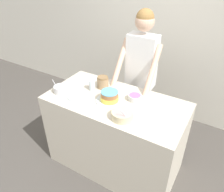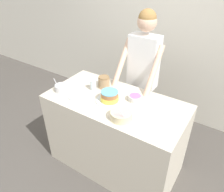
{
  "view_description": "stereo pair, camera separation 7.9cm",
  "coord_description": "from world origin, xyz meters",
  "px_view_note": "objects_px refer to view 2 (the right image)",
  "views": [
    {
      "loc": [
        0.92,
        -1.25,
        2.19
      ],
      "look_at": [
        -0.02,
        0.33,
        1.0
      ],
      "focal_mm": 35.0,
      "sensor_mm": 36.0,
      "label": 1
    },
    {
      "loc": [
        0.99,
        -1.21,
        2.19
      ],
      "look_at": [
        -0.02,
        0.33,
        1.0
      ],
      "focal_mm": 35.0,
      "sensor_mm": 36.0,
      "label": 2
    }
  ],
  "objects_px": {
    "cake": "(110,97)",
    "ceramic_plate": "(79,95)",
    "frosting_bowl_white": "(62,88)",
    "drinking_glass": "(93,85)",
    "stoneware_jar": "(104,82)",
    "frosting_bowl_purple": "(135,98)",
    "frosting_bowl_pink": "(121,115)",
    "person_baker": "(143,67)"
  },
  "relations": [
    {
      "from": "frosting_bowl_white",
      "to": "frosting_bowl_pink",
      "type": "bearing_deg",
      "value": -3.97
    },
    {
      "from": "cake",
      "to": "frosting_bowl_pink",
      "type": "xyz_separation_m",
      "value": [
        0.25,
        -0.18,
        -0.01
      ]
    },
    {
      "from": "frosting_bowl_white",
      "to": "drinking_glass",
      "type": "height_order",
      "value": "frosting_bowl_white"
    },
    {
      "from": "stoneware_jar",
      "to": "frosting_bowl_white",
      "type": "bearing_deg",
      "value": -136.56
    },
    {
      "from": "person_baker",
      "to": "frosting_bowl_purple",
      "type": "relative_size",
      "value": 12.73
    },
    {
      "from": "frosting_bowl_purple",
      "to": "frosting_bowl_pink",
      "type": "bearing_deg",
      "value": -84.0
    },
    {
      "from": "frosting_bowl_pink",
      "to": "stoneware_jar",
      "type": "relative_size",
      "value": 1.5
    },
    {
      "from": "person_baker",
      "to": "cake",
      "type": "relative_size",
      "value": 6.2
    },
    {
      "from": "cake",
      "to": "frosting_bowl_purple",
      "type": "bearing_deg",
      "value": 35.26
    },
    {
      "from": "cake",
      "to": "frosting_bowl_white",
      "type": "height_order",
      "value": "frosting_bowl_white"
    },
    {
      "from": "frosting_bowl_purple",
      "to": "drinking_glass",
      "type": "relative_size",
      "value": 1.16
    },
    {
      "from": "stoneware_jar",
      "to": "cake",
      "type": "bearing_deg",
      "value": -43.51
    },
    {
      "from": "drinking_glass",
      "to": "frosting_bowl_white",
      "type": "bearing_deg",
      "value": -141.51
    },
    {
      "from": "frosting_bowl_purple",
      "to": "stoneware_jar",
      "type": "xyz_separation_m",
      "value": [
        -0.42,
        0.05,
        0.03
      ]
    },
    {
      "from": "drinking_glass",
      "to": "stoneware_jar",
      "type": "bearing_deg",
      "value": 57.04
    },
    {
      "from": "person_baker",
      "to": "frosting_bowl_white",
      "type": "height_order",
      "value": "person_baker"
    },
    {
      "from": "ceramic_plate",
      "to": "stoneware_jar",
      "type": "height_order",
      "value": "stoneware_jar"
    },
    {
      "from": "cake",
      "to": "ceramic_plate",
      "type": "distance_m",
      "value": 0.35
    },
    {
      "from": "frosting_bowl_pink",
      "to": "frosting_bowl_white",
      "type": "distance_m",
      "value": 0.8
    },
    {
      "from": "frosting_bowl_white",
      "to": "ceramic_plate",
      "type": "xyz_separation_m",
      "value": [
        0.21,
        0.03,
        -0.04
      ]
    },
    {
      "from": "frosting_bowl_white",
      "to": "drinking_glass",
      "type": "relative_size",
      "value": 1.44
    },
    {
      "from": "cake",
      "to": "drinking_glass",
      "type": "relative_size",
      "value": 2.39
    },
    {
      "from": "drinking_glass",
      "to": "ceramic_plate",
      "type": "bearing_deg",
      "value": -107.28
    },
    {
      "from": "stoneware_jar",
      "to": "ceramic_plate",
      "type": "bearing_deg",
      "value": -113.49
    },
    {
      "from": "frosting_bowl_purple",
      "to": "frosting_bowl_pink",
      "type": "xyz_separation_m",
      "value": [
        0.03,
        -0.33,
        0.01
      ]
    },
    {
      "from": "person_baker",
      "to": "frosting_bowl_white",
      "type": "distance_m",
      "value": 0.96
    },
    {
      "from": "frosting_bowl_purple",
      "to": "frosting_bowl_pink",
      "type": "relative_size",
      "value": 0.68
    },
    {
      "from": "person_baker",
      "to": "frosting_bowl_pink",
      "type": "bearing_deg",
      "value": -76.86
    },
    {
      "from": "cake",
      "to": "person_baker",
      "type": "bearing_deg",
      "value": 84.23
    },
    {
      "from": "frosting_bowl_pink",
      "to": "ceramic_plate",
      "type": "bearing_deg",
      "value": 171.55
    },
    {
      "from": "frosting_bowl_purple",
      "to": "frosting_bowl_white",
      "type": "bearing_deg",
      "value": -160.09
    },
    {
      "from": "person_baker",
      "to": "ceramic_plate",
      "type": "height_order",
      "value": "person_baker"
    },
    {
      "from": "frosting_bowl_purple",
      "to": "ceramic_plate",
      "type": "xyz_separation_m",
      "value": [
        -0.55,
        -0.24,
        -0.03
      ]
    },
    {
      "from": "person_baker",
      "to": "frosting_bowl_pink",
      "type": "xyz_separation_m",
      "value": [
        0.19,
        -0.79,
        -0.11
      ]
    },
    {
      "from": "drinking_glass",
      "to": "ceramic_plate",
      "type": "relative_size",
      "value": 0.51
    },
    {
      "from": "person_baker",
      "to": "drinking_glass",
      "type": "bearing_deg",
      "value": -122.97
    },
    {
      "from": "frosting_bowl_pink",
      "to": "stoneware_jar",
      "type": "xyz_separation_m",
      "value": [
        -0.45,
        0.38,
        0.02
      ]
    },
    {
      "from": "person_baker",
      "to": "cake",
      "type": "height_order",
      "value": "person_baker"
    },
    {
      "from": "cake",
      "to": "frosting_bowl_pink",
      "type": "bearing_deg",
      "value": -36.16
    },
    {
      "from": "frosting_bowl_pink",
      "to": "drinking_glass",
      "type": "xyz_separation_m",
      "value": [
        -0.52,
        0.27,
        0.02
      ]
    },
    {
      "from": "ceramic_plate",
      "to": "frosting_bowl_purple",
      "type": "bearing_deg",
      "value": 24.08
    },
    {
      "from": "person_baker",
      "to": "ceramic_plate",
      "type": "bearing_deg",
      "value": -119.27
    }
  ]
}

